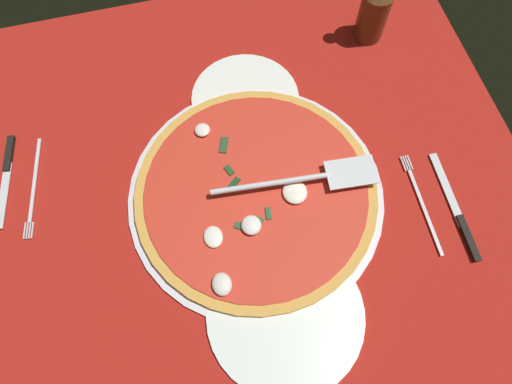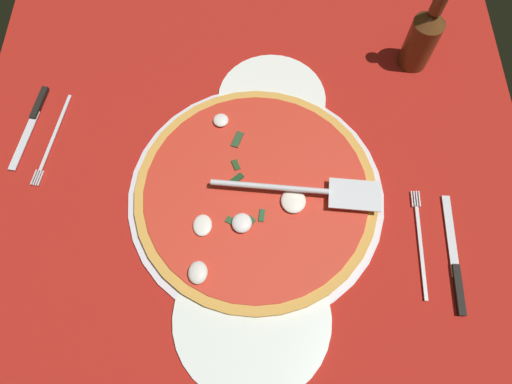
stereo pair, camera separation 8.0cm
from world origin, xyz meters
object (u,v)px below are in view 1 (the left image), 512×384
(dinner_plate_left, at_px, (285,315))
(place_setting_far, at_px, (21,180))
(dinner_plate_right, at_px, (245,99))
(place_setting_near, at_px, (440,210))
(beer_bottle, at_px, (375,8))
(pizza, at_px, (256,193))
(pizza_server, at_px, (304,179))

(dinner_plate_left, distance_m, place_setting_far, 0.53)
(dinner_plate_right, xyz_separation_m, place_setting_near, (-0.31, -0.28, -0.00))
(dinner_plate_left, relative_size, beer_bottle, 1.21)
(dinner_plate_right, xyz_separation_m, pizza, (-0.21, 0.03, 0.01))
(dinner_plate_right, height_order, beer_bottle, beer_bottle)
(dinner_plate_left, height_order, place_setting_near, place_setting_near)
(dinner_plate_left, distance_m, pizza_server, 0.23)
(place_setting_far, bearing_deg, beer_bottle, 112.32)
(place_setting_near, height_order, beer_bottle, beer_bottle)
(dinner_plate_right, relative_size, place_setting_near, 0.96)
(pizza, bearing_deg, place_setting_far, 71.47)
(pizza_server, distance_m, beer_bottle, 0.39)
(place_setting_near, relative_size, place_setting_far, 1.01)
(pizza, bearing_deg, dinner_plate_left, 178.35)
(dinner_plate_left, bearing_deg, pizza_server, -23.42)
(pizza_server, xyz_separation_m, beer_bottle, (0.31, -0.23, 0.04))
(place_setting_near, height_order, place_setting_far, same)
(dinner_plate_right, height_order, pizza_server, pizza_server)
(dinner_plate_left, height_order, dinner_plate_right, same)
(place_setting_near, bearing_deg, beer_bottle, 0.91)
(pizza_server, distance_m, place_setting_near, 0.25)
(pizza_server, height_order, place_setting_near, pizza_server)
(place_setting_far, xyz_separation_m, beer_bottle, (0.16, -0.73, 0.07))
(pizza_server, height_order, beer_bottle, beer_bottle)
(pizza, xyz_separation_m, place_setting_near, (-0.11, -0.31, -0.01))
(pizza, bearing_deg, pizza_server, -92.59)
(dinner_plate_right, distance_m, pizza_server, 0.22)
(place_setting_near, bearing_deg, pizza_server, 67.85)
(dinner_plate_right, bearing_deg, dinner_plate_left, 175.05)
(dinner_plate_right, relative_size, beer_bottle, 1.01)
(place_setting_far, bearing_deg, place_setting_near, 80.87)
(pizza, bearing_deg, dinner_plate_right, -8.29)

